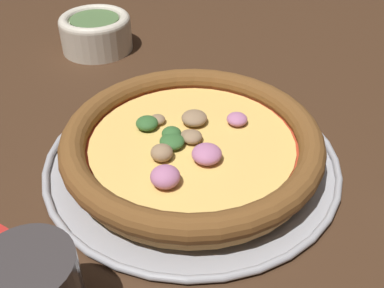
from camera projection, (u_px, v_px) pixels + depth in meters
name	position (u px, v px, depth m)	size (l,w,h in m)	color
ground_plane	(192.00, 162.00, 0.52)	(3.00, 3.00, 0.00)	#3D2616
pizza_tray	(192.00, 159.00, 0.51)	(0.33, 0.33, 0.01)	#9E9EA3
pizza	(192.00, 143.00, 0.50)	(0.29, 0.29, 0.04)	tan
bowl_far	(96.00, 31.00, 0.73)	(0.11, 0.11, 0.06)	beige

